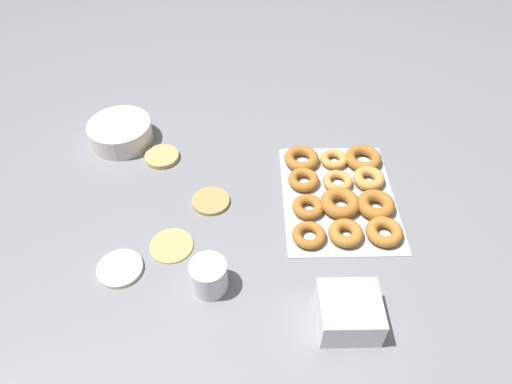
{
  "coord_description": "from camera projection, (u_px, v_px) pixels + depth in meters",
  "views": [
    {
      "loc": [
        -0.85,
        -0.09,
        0.94
      ],
      "look_at": [
        0.01,
        -0.11,
        0.04
      ],
      "focal_mm": 32.0,
      "sensor_mm": 36.0,
      "label": 1
    }
  ],
  "objects": [
    {
      "name": "ground_plane",
      "position": [
        217.0,
        206.0,
        1.26
      ],
      "size": [
        3.0,
        3.0,
        0.0
      ],
      "primitive_type": "plane",
      "color": "gray"
    },
    {
      "name": "pancake_2",
      "position": [
        162.0,
        157.0,
        1.39
      ],
      "size": [
        0.1,
        0.1,
        0.01
      ],
      "primitive_type": "cylinder",
      "color": "tan",
      "rests_on": "ground_plane"
    },
    {
      "name": "donut_tray",
      "position": [
        342.0,
        193.0,
        1.27
      ],
      "size": [
        0.41,
        0.31,
        0.04
      ],
      "color": "silver",
      "rests_on": "ground_plane"
    },
    {
      "name": "pancake_3",
      "position": [
        171.0,
        245.0,
        1.16
      ],
      "size": [
        0.11,
        0.11,
        0.01
      ],
      "primitive_type": "cylinder",
      "color": "tan",
      "rests_on": "ground_plane"
    },
    {
      "name": "pancake_1",
      "position": [
        211.0,
        201.0,
        1.27
      ],
      "size": [
        0.1,
        0.1,
        0.01
      ],
      "primitive_type": "cylinder",
      "color": "tan",
      "rests_on": "ground_plane"
    },
    {
      "name": "batter_bowl",
      "position": [
        121.0,
        132.0,
        1.43
      ],
      "size": [
        0.19,
        0.19,
        0.07
      ],
      "color": "silver",
      "rests_on": "ground_plane"
    },
    {
      "name": "container_stack",
      "position": [
        349.0,
        312.0,
        0.99
      ],
      "size": [
        0.12,
        0.13,
        0.08
      ],
      "color": "white",
      "rests_on": "ground_plane"
    },
    {
      "name": "paper_cup",
      "position": [
        209.0,
        276.0,
        1.05
      ],
      "size": [
        0.09,
        0.09,
        0.08
      ],
      "color": "white",
      "rests_on": "ground_plane"
    },
    {
      "name": "pancake_0",
      "position": [
        120.0,
        269.0,
        1.11
      ],
      "size": [
        0.11,
        0.11,
        0.01
      ],
      "primitive_type": "cylinder",
      "color": "beige",
      "rests_on": "ground_plane"
    }
  ]
}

